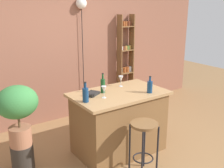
# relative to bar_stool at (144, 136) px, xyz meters

# --- Properties ---
(ground) EXTENTS (12.00, 12.00, 0.00)m
(ground) POSITION_rel_bar_stool_xyz_m (0.09, 0.36, -0.54)
(ground) COLOR olive
(back_wall) EXTENTS (6.40, 0.10, 2.80)m
(back_wall) POSITION_rel_bar_stool_xyz_m (0.09, 2.31, 0.86)
(back_wall) COLOR #8C5642
(back_wall) RESTS_ON ground
(kitchen_counter) EXTENTS (1.35, 0.83, 0.92)m
(kitchen_counter) POSITION_rel_bar_stool_xyz_m (0.09, 0.66, -0.07)
(kitchen_counter) COLOR brown
(kitchen_counter) RESTS_ON ground
(bar_stool) EXTENTS (0.35, 0.35, 0.72)m
(bar_stool) POSITION_rel_bar_stool_xyz_m (0.00, 0.00, 0.00)
(bar_stool) COLOR black
(bar_stool) RESTS_ON ground
(spice_shelf) EXTENTS (0.33, 0.17, 1.92)m
(spice_shelf) POSITION_rel_bar_stool_xyz_m (1.34, 2.16, 0.44)
(spice_shelf) COLOR brown
(spice_shelf) RESTS_ON ground
(plant_stool) EXTENTS (0.30, 0.30, 0.35)m
(plant_stool) POSITION_rel_bar_stool_xyz_m (-1.25, 1.00, -0.36)
(plant_stool) COLOR #2D2823
(plant_stool) RESTS_ON ground
(potted_plant) EXTENTS (0.53, 0.48, 0.82)m
(potted_plant) POSITION_rel_bar_stool_xyz_m (-1.25, 1.00, 0.34)
(potted_plant) COLOR #A86B4C
(potted_plant) RESTS_ON plant_stool
(bottle_olive_oil) EXTENTS (0.07, 0.07, 0.29)m
(bottle_olive_oil) POSITION_rel_bar_stool_xyz_m (-0.10, 0.79, 0.49)
(bottle_olive_oil) COLOR #194C23
(bottle_olive_oil) RESTS_ON kitchen_counter
(bottle_sauce_amber) EXTENTS (0.08, 0.08, 0.25)m
(bottle_sauce_amber) POSITION_rel_bar_stool_xyz_m (0.45, 0.41, 0.48)
(bottle_sauce_amber) COLOR navy
(bottle_sauce_amber) RESTS_ON kitchen_counter
(bottle_wine_red) EXTENTS (0.08, 0.08, 0.27)m
(bottle_wine_red) POSITION_rel_bar_stool_xyz_m (-0.49, 0.60, 0.48)
(bottle_wine_red) COLOR navy
(bottle_wine_red) RESTS_ON kitchen_counter
(wine_glass_left) EXTENTS (0.07, 0.07, 0.16)m
(wine_glass_left) POSITION_rel_bar_stool_xyz_m (-0.21, 0.60, 0.50)
(wine_glass_left) COLOR silver
(wine_glass_left) RESTS_ON kitchen_counter
(wine_glass_center) EXTENTS (0.07, 0.07, 0.16)m
(wine_glass_center) POSITION_rel_bar_stool_xyz_m (0.29, 0.89, 0.50)
(wine_glass_center) COLOR silver
(wine_glass_center) RESTS_ON kitchen_counter
(cookbook) EXTENTS (0.26, 0.23, 0.03)m
(cookbook) POSITION_rel_bar_stool_xyz_m (-0.29, 0.79, 0.40)
(cookbook) COLOR black
(cookbook) RESTS_ON kitchen_counter
(pendant_globe_light) EXTENTS (0.20, 0.20, 2.23)m
(pendant_globe_light) POSITION_rel_bar_stool_xyz_m (0.36, 2.20, 1.56)
(pendant_globe_light) COLOR black
(pendant_globe_light) RESTS_ON ground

